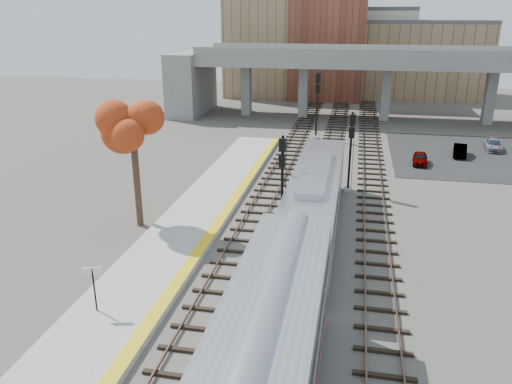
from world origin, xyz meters
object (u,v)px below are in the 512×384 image
at_px(signal_mast_far, 317,106).
at_px(car_b, 460,151).
at_px(signal_mast_near, 282,187).
at_px(tree, 132,128).
at_px(locomotive, 315,200).
at_px(car_a, 420,158).
at_px(signal_mast_mid, 350,155).
at_px(car_c, 493,145).

bearing_deg(signal_mast_far, car_b, -18.15).
xyz_separation_m(signal_mast_near, tree, (-9.51, -0.84, 3.62)).
bearing_deg(locomotive, tree, -174.37).
height_order(locomotive, car_b, locomotive).
distance_m(car_a, car_b, 5.60).
xyz_separation_m(signal_mast_mid, car_a, (6.51, 9.12, -2.46)).
distance_m(signal_mast_near, signal_mast_mid, 9.74).
relative_size(locomotive, signal_mast_mid, 2.97).
bearing_deg(signal_mast_mid, locomotive, -103.19).
relative_size(locomotive, car_a, 5.73).
xyz_separation_m(signal_mast_far, car_b, (14.82, -4.86, -3.17)).
height_order(signal_mast_near, car_b, signal_mast_near).
height_order(signal_mast_near, car_a, signal_mast_near).
relative_size(signal_mast_near, tree, 0.71).
height_order(signal_mast_far, car_a, signal_mast_far).
xyz_separation_m(car_a, car_b, (4.21, 3.69, 0.02)).
distance_m(signal_mast_mid, signal_mast_far, 18.15).
bearing_deg(car_c, car_a, -132.97).
xyz_separation_m(locomotive, car_a, (8.51, 17.66, -1.67)).
distance_m(signal_mast_far, car_b, 15.92).
distance_m(signal_mast_far, car_c, 19.03).
bearing_deg(signal_mast_far, signal_mast_near, -90.00).
bearing_deg(signal_mast_near, car_c, 53.11).
bearing_deg(signal_mast_far, signal_mast_mid, -76.94).
distance_m(car_a, car_c, 10.65).
distance_m(locomotive, tree, 12.48).
bearing_deg(car_b, tree, -127.61).
bearing_deg(locomotive, signal_mast_near, -171.83).
bearing_deg(locomotive, car_c, 56.01).
xyz_separation_m(signal_mast_mid, signal_mast_far, (-4.10, 17.67, 0.73)).
height_order(signal_mast_mid, car_c, signal_mast_mid).
bearing_deg(signal_mast_far, car_a, -38.84).
bearing_deg(signal_mast_mid, signal_mast_near, -114.89).
bearing_deg(signal_mast_near, signal_mast_far, 90.00).
distance_m(tree, car_b, 33.69).
distance_m(locomotive, car_a, 19.68).
bearing_deg(signal_mast_mid, car_b, 50.06).
height_order(signal_mast_mid, tree, tree).
height_order(locomotive, signal_mast_near, signal_mast_near).
bearing_deg(car_c, signal_mast_near, -120.53).
xyz_separation_m(car_b, car_c, (3.87, 3.26, -0.02)).
relative_size(car_a, car_b, 0.94).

